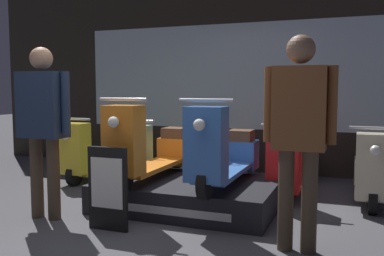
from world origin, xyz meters
name	(u,v)px	position (x,y,z in m)	size (l,w,h in m)	color
ground_plane	(122,231)	(0.00, 0.00, 0.00)	(30.00, 30.00, 0.00)	#4C4C51
shop_wall_back	(224,74)	(0.00, 3.35, 1.60)	(8.91, 0.09, 3.20)	#28231E
display_platform	(188,195)	(0.30, 0.97, 0.16)	(1.96, 1.29, 0.31)	black
scooter_display_left	(150,149)	(-0.14, 0.89, 0.67)	(0.53, 1.75, 0.95)	black
scooter_display_right	(224,153)	(0.74, 0.89, 0.67)	(0.53, 1.75, 0.95)	black
scooter_backrow_0	(98,154)	(-1.61, 2.06, 0.36)	(0.53, 1.75, 0.95)	black
scooter_backrow_1	(155,158)	(-0.64, 2.06, 0.36)	(0.53, 1.75, 0.95)	black
scooter_backrow_2	(219,162)	(0.32, 2.06, 0.36)	(0.53, 1.75, 0.95)	black
scooter_backrow_3	(290,166)	(1.28, 2.06, 0.36)	(0.53, 1.75, 0.95)	black
scooter_backrow_4	(371,172)	(2.25, 2.06, 0.36)	(0.53, 1.75, 0.95)	black
person_left_browsing	(43,116)	(-0.96, 0.09, 1.07)	(0.64, 0.27, 1.78)	#473828
person_right_browsing	(299,125)	(1.62, 0.09, 1.06)	(0.58, 0.24, 1.79)	#473828
price_sign_board	(108,188)	(-0.14, -0.02, 0.41)	(0.41, 0.04, 0.81)	black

